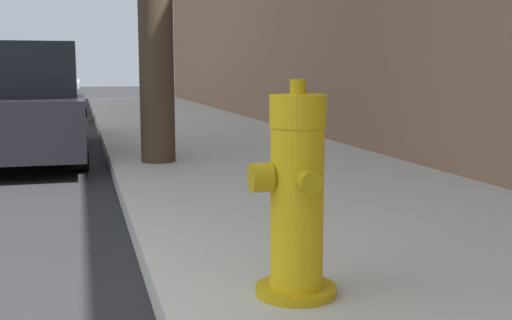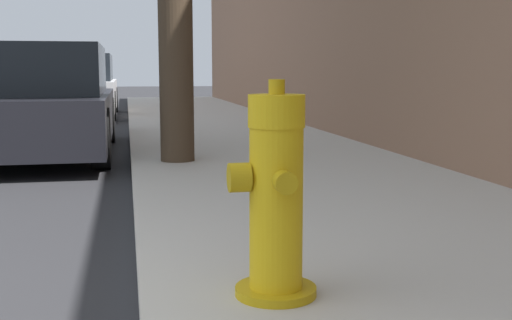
% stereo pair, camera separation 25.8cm
% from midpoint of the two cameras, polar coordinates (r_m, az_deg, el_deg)
% --- Properties ---
extents(fire_hydrant, '(0.36, 0.36, 0.87)m').
position_cam_midpoint_polar(fire_hydrant, '(2.57, 4.60, -3.50)').
color(fire_hydrant, '#C39C11').
rests_on(fire_hydrant, sidewalk_slab).
extents(parked_car_near, '(1.85, 4.15, 1.34)m').
position_cam_midpoint_polar(parked_car_near, '(8.23, -18.30, 4.82)').
color(parked_car_near, black).
rests_on(parked_car_near, ground_plane).
extents(parked_car_mid, '(1.87, 4.50, 1.39)m').
position_cam_midpoint_polar(parked_car_mid, '(14.93, -15.44, 6.26)').
color(parked_car_mid, silver).
rests_on(parked_car_mid, ground_plane).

